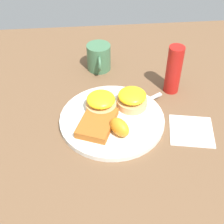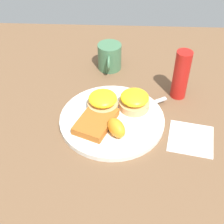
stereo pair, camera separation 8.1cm
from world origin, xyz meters
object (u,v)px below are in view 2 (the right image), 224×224
sandwich_benedict_right (103,102)px  hashbrown_patty (96,121)px  sandwich_benedict_left (134,101)px  cup (110,57)px  condiment_bottle (181,75)px  orange_wedge (116,128)px  fork (126,112)px

sandwich_benedict_right → hashbrown_patty: 0.06m
sandwich_benedict_left → hashbrown_patty: sandwich_benedict_left is taller
sandwich_benedict_right → cup: 0.22m
hashbrown_patty → cup: cup is taller
hashbrown_patty → condiment_bottle: size_ratio=0.81×
orange_wedge → fork: bearing=163.3°
hashbrown_patty → fork: (-0.05, 0.08, -0.01)m
condiment_bottle → sandwich_benedict_right: bearing=-68.7°
sandwich_benedict_left → cup: (-0.21, -0.08, 0.00)m
sandwich_benedict_right → hashbrown_patty: (0.06, -0.01, -0.01)m
sandwich_benedict_left → sandwich_benedict_right: (0.01, -0.08, 0.00)m
sandwich_benedict_right → cup: (-0.22, 0.01, 0.00)m
hashbrown_patty → cup: (-0.28, 0.02, 0.02)m
orange_wedge → fork: size_ratio=0.30×
sandwich_benedict_right → orange_wedge: size_ratio=1.38×
sandwich_benedict_right → cup: bearing=178.1°
orange_wedge → condiment_bottle: 0.25m
cup → condiment_bottle: bearing=57.2°
sandwich_benedict_right → orange_wedge: 0.10m
cup → fork: bearing=13.7°
fork → sandwich_benedict_left: bearing=137.3°
hashbrown_patty → orange_wedge: orange_wedge is taller
sandwich_benedict_right → condiment_bottle: bearing=111.3°
orange_wedge → sandwich_benedict_left: bearing=156.4°
sandwich_benedict_right → orange_wedge: (0.09, 0.04, -0.00)m
orange_wedge → cup: cup is taller
orange_wedge → fork: orange_wedge is taller
sandwich_benedict_right → condiment_bottle: size_ratio=0.57×
fork → cup: cup is taller
orange_wedge → condiment_bottle: bearing=135.8°
hashbrown_patty → cup: bearing=175.7°
hashbrown_patty → cup: size_ratio=1.15×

